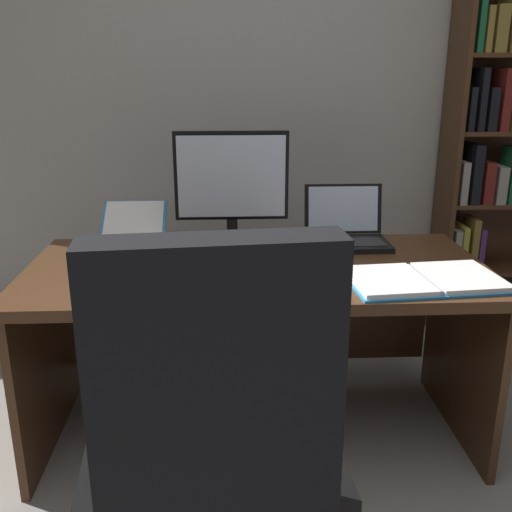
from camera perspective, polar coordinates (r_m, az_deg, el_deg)
name	(u,v)px	position (r m, az deg, el deg)	size (l,w,h in m)	color
wall_back	(252,90)	(3.13, -0.43, 16.09)	(4.84, 0.12, 2.61)	#B2ADA3
desk	(256,305)	(2.27, 0.01, -4.83)	(1.69, 0.78, 0.72)	#4C2D19
office_chair	(216,504)	(1.41, -3.96, -23.17)	(0.64, 0.60, 1.13)	black
monitor	(232,190)	(2.33, -2.42, 6.57)	(0.46, 0.16, 0.46)	black
laptop	(346,232)	(2.42, 8.90, 2.37)	(0.33, 0.27, 0.23)	black
keyboard	(234,278)	(1.97, -2.19, -2.15)	(0.42, 0.15, 0.02)	black
computer_mouse	(145,277)	(1.99, -10.86, -2.05)	(0.06, 0.10, 0.04)	black
reading_stand_with_book	(134,226)	(2.44, -11.97, 2.96)	(0.26, 0.24, 0.16)	black
open_binder	(424,279)	(2.04, 16.25, -2.24)	(0.54, 0.35, 0.02)	#2D84C6
notepad	(307,260)	(2.19, 5.02, -0.39)	(0.15, 0.21, 0.01)	white
pen	(312,258)	(2.19, 5.54, -0.16)	(0.01, 0.01, 0.14)	black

